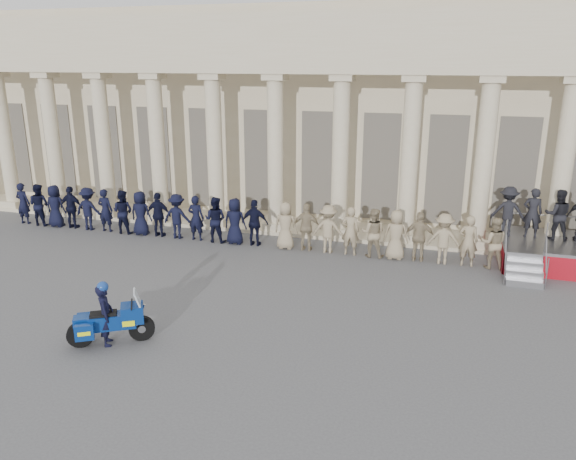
% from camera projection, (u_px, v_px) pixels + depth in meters
% --- Properties ---
extents(ground, '(90.00, 90.00, 0.00)m').
position_uv_depth(ground, '(233.00, 319.00, 15.39)').
color(ground, '#4D4D50').
rests_on(ground, ground).
extents(building, '(40.00, 12.50, 9.00)m').
position_uv_depth(building, '(342.00, 108.00, 27.58)').
color(building, '#C5B594').
rests_on(building, ground).
extents(officer_rank, '(19.84, 0.68, 1.79)m').
position_uv_depth(officer_rank, '(232.00, 221.00, 21.43)').
color(officer_rank, black).
rests_on(officer_rank, ground).
extents(reviewing_stand, '(5.13, 4.08, 2.61)m').
position_uv_depth(reviewing_stand, '(570.00, 224.00, 18.98)').
color(reviewing_stand, gray).
rests_on(reviewing_stand, ground).
extents(motorcycle, '(1.90, 1.41, 1.36)m').
position_uv_depth(motorcycle, '(111.00, 322.00, 13.89)').
color(motorcycle, black).
rests_on(motorcycle, ground).
extents(rider, '(0.62, 0.69, 1.67)m').
position_uv_depth(rider, '(105.00, 313.00, 13.79)').
color(rider, black).
rests_on(rider, ground).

